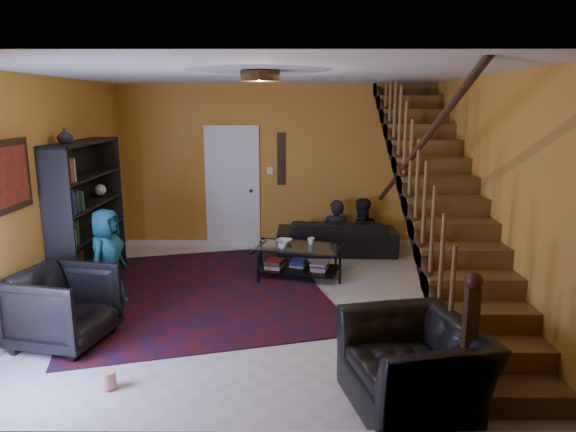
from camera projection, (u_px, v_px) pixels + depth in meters
name	position (u px, v px, depth m)	size (l,w,h in m)	color
floor	(266.00, 303.00, 6.49)	(5.50, 5.50, 0.00)	beige
room	(183.00, 267.00, 7.78)	(5.50, 5.50, 5.50)	orange
staircase	(441.00, 195.00, 6.18)	(0.95, 5.02, 3.18)	brown
bookshelf	(89.00, 219.00, 6.88)	(0.35, 1.80, 2.00)	black
door	(233.00, 189.00, 8.94)	(0.82, 0.05, 2.05)	silver
framed_picture	(10.00, 176.00, 5.25)	(0.04, 0.74, 0.74)	maroon
wall_hanging	(281.00, 159.00, 8.83)	(0.14, 0.03, 0.90)	black
ceiling_fixture	(260.00, 76.00, 5.13)	(0.40, 0.40, 0.10)	#3F2814
rug	(199.00, 291.00, 6.90)	(3.18, 3.63, 0.02)	#3F0B0F
sofa	(337.00, 236.00, 8.67)	(1.99, 0.78, 0.58)	black
armchair_left	(63.00, 307.00, 5.31)	(0.87, 0.89, 0.81)	black
armchair_right	(414.00, 366.00, 4.21)	(1.12, 0.98, 0.73)	black
person_adult_a	(336.00, 239.00, 8.73)	(0.50, 0.33, 1.36)	black
person_adult_b	(360.00, 238.00, 8.73)	(0.67, 0.52, 1.39)	black
person_child	(107.00, 258.00, 6.31)	(0.60, 0.39, 1.23)	#194E61
coffee_table	(299.00, 259.00, 7.46)	(1.35, 1.01, 0.46)	black
cup_a	(282.00, 246.00, 7.25)	(0.12, 0.12, 0.10)	#999999
cup_b	(311.00, 241.00, 7.52)	(0.10, 0.10, 0.10)	#999999
bowl	(284.00, 241.00, 7.59)	(0.23, 0.23, 0.06)	#999999
vase	(65.00, 136.00, 6.15)	(0.18, 0.18, 0.19)	#999999
popcorn_bucket	(109.00, 379.00, 4.51)	(0.13, 0.13, 0.15)	red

